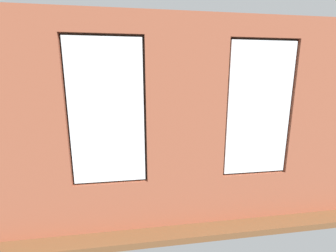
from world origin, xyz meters
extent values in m
cube|color=brown|center=(0.00, 0.00, -0.05)|extent=(6.61, 5.58, 0.10)
cube|color=#9E5138|center=(-2.30, 2.41, 1.51)|extent=(1.41, 0.16, 3.02)
cube|color=#9E5138|center=(0.00, 2.41, 1.51)|extent=(1.13, 0.16, 3.02)
cube|color=#9E5138|center=(2.30, 2.41, 1.51)|extent=(1.41, 0.16, 3.02)
cube|color=#9E5138|center=(-1.08, 2.41, 0.37)|extent=(1.03, 0.16, 0.75)
cube|color=#9E5138|center=(-1.08, 2.41, 2.88)|extent=(1.03, 0.16, 0.29)
cube|color=white|center=(-1.08, 2.45, 1.74)|extent=(0.97, 0.03, 1.92)
cube|color=#38281E|center=(-1.08, 2.39, 1.74)|extent=(1.03, 0.04, 1.98)
cube|color=#9E5138|center=(1.08, 2.41, 0.37)|extent=(1.03, 0.16, 0.75)
cube|color=#9E5138|center=(1.08, 2.41, 2.88)|extent=(1.03, 0.16, 0.29)
cube|color=white|center=(1.08, 2.45, 1.74)|extent=(0.97, 0.03, 1.92)
cube|color=#38281E|center=(1.08, 2.39, 1.74)|extent=(1.03, 0.04, 1.98)
cube|color=tan|center=(0.00, 2.31, 0.72)|extent=(3.39, 0.24, 0.06)
cube|color=black|center=(0.00, 2.32, 2.00)|extent=(0.38, 0.03, 0.54)
cube|color=orange|center=(0.00, 2.30, 2.00)|extent=(0.32, 0.01, 0.48)
cube|color=silver|center=(2.96, 0.20, 1.51)|extent=(0.10, 4.58, 3.02)
cube|color=black|center=(0.22, 1.71, 0.21)|extent=(2.08, 0.85, 0.42)
cube|color=black|center=(0.22, 2.03, 0.61)|extent=(2.08, 0.24, 0.38)
cube|color=black|center=(-0.71, 1.71, 0.52)|extent=(0.22, 0.85, 0.24)
cube|color=black|center=(1.15, 1.71, 0.52)|extent=(0.22, 0.85, 0.24)
cube|color=black|center=(-0.33, 1.67, 0.48)|extent=(0.50, 0.65, 0.12)
cube|color=black|center=(0.22, 1.67, 0.48)|extent=(0.50, 0.65, 0.12)
cube|color=black|center=(0.77, 1.67, 0.48)|extent=(0.50, 0.65, 0.12)
cube|color=black|center=(-2.26, 0.27, 0.21)|extent=(1.01, 2.07, 0.42)
cube|color=black|center=(-2.58, 0.24, 0.61)|extent=(0.41, 2.02, 0.38)
cube|color=black|center=(-2.18, -0.62, 0.52)|extent=(0.87, 0.29, 0.24)
cube|color=black|center=(-2.33, 1.16, 0.52)|extent=(0.87, 0.29, 0.24)
cube|color=black|center=(-2.18, -0.12, 0.48)|extent=(0.70, 0.77, 0.12)
cube|color=black|center=(-2.25, 0.66, 0.48)|extent=(0.70, 0.77, 0.12)
cube|color=tan|center=(-0.14, -0.22, 0.39)|extent=(1.24, 0.77, 0.04)
cube|color=tan|center=(-0.70, -0.55, 0.18)|extent=(0.07, 0.07, 0.37)
cube|color=tan|center=(0.42, -0.55, 0.18)|extent=(0.07, 0.07, 0.37)
cube|color=tan|center=(-0.70, 0.10, 0.18)|extent=(0.07, 0.07, 0.37)
cube|color=tan|center=(0.42, 0.10, 0.18)|extent=(0.07, 0.07, 0.37)
cylinder|color=#33567F|center=(0.02, -0.32, 0.46)|extent=(0.08, 0.08, 0.10)
cylinder|color=gray|center=(-0.14, -0.22, 0.46)|extent=(0.14, 0.14, 0.10)
sphere|color=#3D8E42|center=(-0.14, -0.22, 0.59)|extent=(0.17, 0.17, 0.17)
cube|color=black|center=(-0.48, -0.36, 0.42)|extent=(0.18, 0.12, 0.02)
cube|color=black|center=(2.66, -0.58, 0.25)|extent=(1.15, 0.42, 0.50)
cube|color=black|center=(2.66, -0.58, 0.53)|extent=(0.43, 0.20, 0.05)
cube|color=black|center=(2.66, -0.58, 0.58)|extent=(0.06, 0.04, 0.06)
cube|color=black|center=(2.66, -0.58, 0.89)|extent=(0.98, 0.04, 0.56)
cube|color=black|center=(2.66, -0.60, 0.89)|extent=(0.93, 0.01, 0.51)
cylinder|color=#47423D|center=(2.36, -1.74, 0.15)|extent=(0.29, 0.29, 0.29)
cylinder|color=brown|center=(2.36, -1.74, 0.45)|extent=(0.05, 0.05, 0.32)
cone|color=#3D8E42|center=(2.62, -1.70, 0.82)|extent=(0.66, 0.28, 0.56)
cone|color=#3D8E42|center=(2.46, -1.59, 0.89)|extent=(0.44, 0.52, 0.66)
cone|color=#3D8E42|center=(2.28, -1.50, 0.84)|extent=(0.35, 0.64, 0.58)
cone|color=#3D8E42|center=(2.17, -1.66, 0.88)|extent=(0.57, 0.36, 0.64)
cone|color=#3D8E42|center=(2.19, -1.84, 0.88)|extent=(0.55, 0.43, 0.65)
cone|color=#3D8E42|center=(2.31, -1.94, 0.87)|extent=(0.29, 0.58, 0.64)
cone|color=#3D8E42|center=(2.52, -1.88, 0.86)|extent=(0.55, 0.52, 0.62)
cylinder|color=#47423D|center=(-1.91, -1.19, 0.10)|extent=(0.21, 0.21, 0.21)
cylinder|color=brown|center=(-1.91, -1.19, 0.30)|extent=(0.03, 0.03, 0.18)
ellipsoid|color=#337F38|center=(-1.91, -1.19, 0.58)|extent=(0.43, 0.43, 0.39)
cylinder|color=beige|center=(2.12, 1.86, 0.17)|extent=(0.29, 0.29, 0.34)
cylinder|color=brown|center=(2.12, 1.86, 0.63)|extent=(0.05, 0.05, 0.58)
cone|color=#3D8E42|center=(2.25, 1.87, 1.13)|extent=(0.39, 0.16, 0.49)
cone|color=#3D8E42|center=(2.19, 1.98, 1.13)|extent=(0.31, 0.39, 0.48)
cone|color=#3D8E42|center=(2.02, 2.03, 1.08)|extent=(0.34, 0.47, 0.41)
cone|color=#3D8E42|center=(1.95, 1.89, 1.11)|extent=(0.44, 0.20, 0.45)
cone|color=#3D8E42|center=(2.00, 1.71, 1.09)|extent=(0.38, 0.43, 0.43)
cone|color=#3D8E42|center=(2.22, 1.74, 1.12)|extent=(0.36, 0.39, 0.47)
cylinder|color=gray|center=(-1.27, 1.71, 0.14)|extent=(0.30, 0.30, 0.28)
cylinder|color=brown|center=(-1.27, 1.71, 0.32)|extent=(0.04, 0.04, 0.07)
ellipsoid|color=#337F38|center=(-1.27, 1.71, 0.61)|extent=(0.63, 0.63, 0.52)
camera|label=1|loc=(0.71, 5.46, 2.20)|focal=24.00mm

